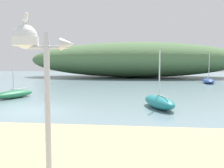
# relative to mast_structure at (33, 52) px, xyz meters

# --- Properties ---
(ground_plane) EXTENTS (120.00, 120.00, 0.00)m
(ground_plane) POSITION_rel_mast_structure_xyz_m (-3.78, 8.30, -2.90)
(ground_plane) COLOR gray
(distant_hill) EXTENTS (38.33, 15.59, 6.32)m
(distant_hill) POSITION_rel_mast_structure_xyz_m (0.97, 41.40, 0.26)
(distant_hill) COLOR #517547
(distant_hill) RESTS_ON ground
(mast_structure) EXTENTS (1.28, 0.53, 3.25)m
(mast_structure) POSITION_rel_mast_structure_xyz_m (0.00, 0.00, 0.00)
(mast_structure) COLOR silver
(mast_structure) RESTS_ON beach_sand
(seagull_on_radar) EXTENTS (0.25, 0.27, 0.22)m
(seagull_on_radar) POSITION_rel_mast_structure_xyz_m (-0.15, -0.01, 0.68)
(seagull_on_radar) COLOR orange
(seagull_on_radar) RESTS_ON mast_structure
(sailboat_far_left) EXTENTS (2.30, 3.70, 4.26)m
(sailboat_far_left) POSITION_rel_mast_structure_xyz_m (-7.34, 12.96, -2.59)
(sailboat_far_left) COLOR #287A4C
(sailboat_far_left) RESTS_ON ground
(sailboat_east_reach) EXTENTS (1.79, 3.87, 3.80)m
(sailboat_east_reach) POSITION_rel_mast_structure_xyz_m (10.84, 28.51, -2.58)
(sailboat_east_reach) COLOR #2D4C9E
(sailboat_east_reach) RESTS_ON ground
(sailboat_near_shore) EXTENTS (2.21, 3.63, 3.39)m
(sailboat_near_shore) POSITION_rel_mast_structure_xyz_m (3.26, 9.92, -2.52)
(sailboat_near_shore) COLOR teal
(sailboat_near_shore) RESTS_ON ground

